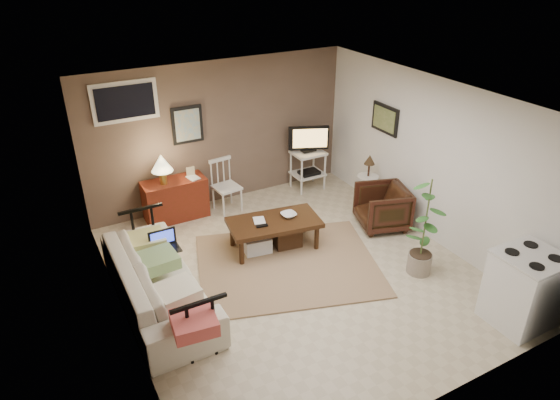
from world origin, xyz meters
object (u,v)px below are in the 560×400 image
coffee_table (274,232)px  armchair (382,205)px  spindle_chair (226,187)px  side_table (368,175)px  red_console (174,196)px  potted_plant (425,224)px  sofa (157,273)px  stove (524,288)px  tv_stand (308,156)px

coffee_table → armchair: size_ratio=1.88×
spindle_chair → side_table: side_table is taller
red_console → spindle_chair: bearing=-9.4°
armchair → potted_plant: potted_plant is taller
sofa → stove: size_ratio=2.49×
sofa → side_table: size_ratio=2.45×
red_console → side_table: red_console is taller
tv_stand → side_table: size_ratio=1.24×
sofa → side_table: (3.80, 0.81, 0.13)m
sofa → armchair: (3.61, 0.18, -0.08)m
coffee_table → potted_plant: bearing=-45.2°
coffee_table → spindle_chair: size_ratio=1.58×
potted_plant → stove: 1.38m
tv_stand → potted_plant: bearing=-90.5°
tv_stand → stove: size_ratio=1.26×
coffee_table → spindle_chair: bearing=95.1°
armchair → stove: 2.52m
red_console → spindle_chair: 0.85m
coffee_table → spindle_chair: (-0.13, 1.43, 0.14)m
sofa → potted_plant: (3.28, -1.04, 0.30)m
armchair → coffee_table: bearing=-80.3°
spindle_chair → potted_plant: potted_plant is taller
sofa → stove: bearing=-122.7°
tv_stand → sofa: bearing=-150.1°
coffee_table → side_table: 2.04m
spindle_chair → armchair: bearing=-41.2°
stove → potted_plant: bearing=105.4°
sofa → spindle_chair: bearing=-42.5°
sofa → spindle_chair: sofa is taller
sofa → tv_stand: size_ratio=1.97×
red_console → stove: (2.79, -4.33, 0.06)m
spindle_chair → stove: size_ratio=0.94×
potted_plant → stove: potted_plant is taller
armchair → tv_stand: bearing=-152.4°
spindle_chair → stove: bearing=-65.1°
spindle_chair → side_table: bearing=-26.3°
spindle_chair → tv_stand: tv_stand is taller
sofa → tv_stand: bearing=-60.1°
sofa → potted_plant: bearing=-107.6°
red_console → spindle_chair: (0.84, -0.14, 0.01)m
tv_stand → armchair: size_ratio=1.59×
armchair → stove: size_ratio=0.79×
red_console → armchair: (2.75, -1.81, -0.03)m
coffee_table → sofa: sofa is taller
spindle_chair → red_console: bearing=170.6°
tv_stand → coffee_table: bearing=-135.2°
sofa → spindle_chair: size_ratio=2.64×
coffee_table → red_console: bearing=121.8°
side_table → spindle_chair: bearing=153.7°
side_table → stove: 3.16m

